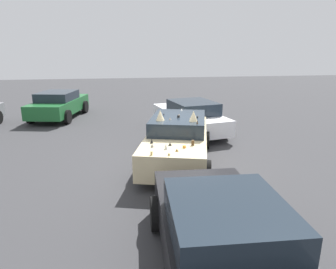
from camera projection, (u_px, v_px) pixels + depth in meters
ground_plane at (177, 161)px, 9.45m from camera, size 60.00×60.00×0.00m
art_car_decorated at (178, 139)px, 9.30m from camera, size 4.96×2.99×1.71m
parked_sedan_behind_left at (190, 116)px, 12.64m from camera, size 4.79×2.62×1.38m
parked_sedan_near_right at (59, 104)px, 15.38m from camera, size 4.53×2.67×1.37m
parked_sedan_far_right at (222, 235)px, 4.52m from camera, size 4.18×2.22×1.35m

